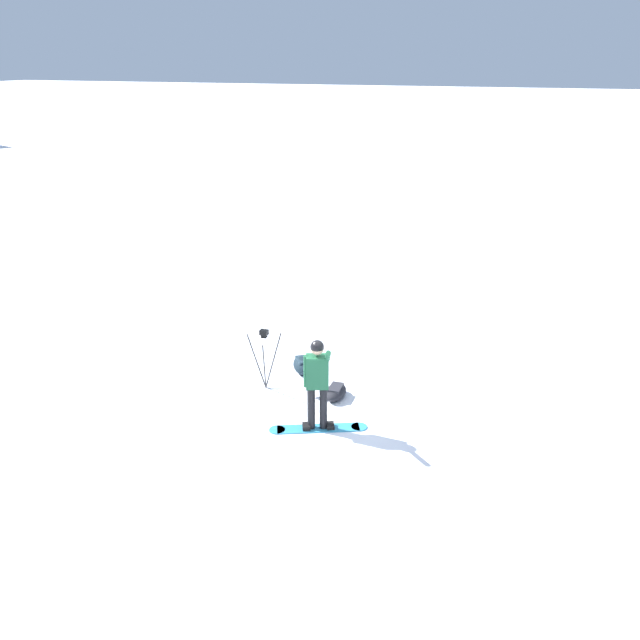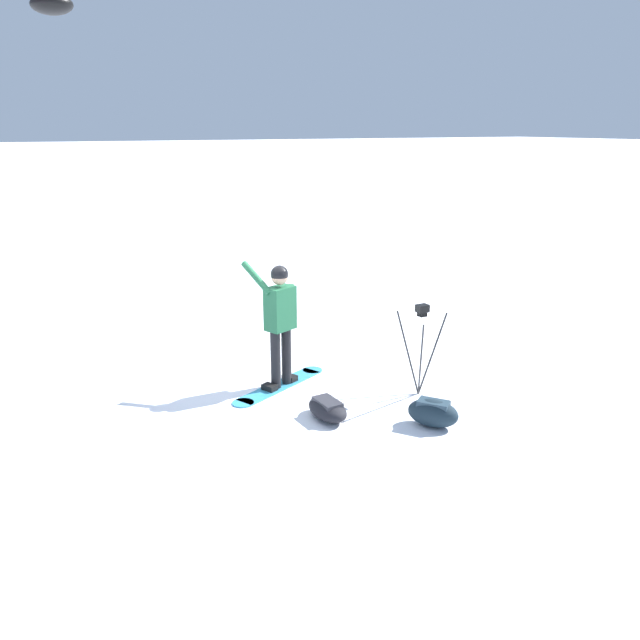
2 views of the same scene
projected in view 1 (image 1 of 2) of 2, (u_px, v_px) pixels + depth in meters
ground_plane at (342, 441)px, 11.72m from camera, size 300.00×300.00×0.00m
snowboarder at (317, 376)px, 11.72m from camera, size 0.64×0.65×1.79m
snowboard at (318, 428)px, 12.11m from camera, size 0.94×1.66×0.10m
gear_bag_large at (302, 365)px, 14.20m from camera, size 0.72×0.66×0.35m
camera_tripod at (264, 347)px, 13.29m from camera, size 0.74×0.64×1.29m
gear_bag_small at (336, 392)px, 13.18m from camera, size 0.70×0.43×0.25m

